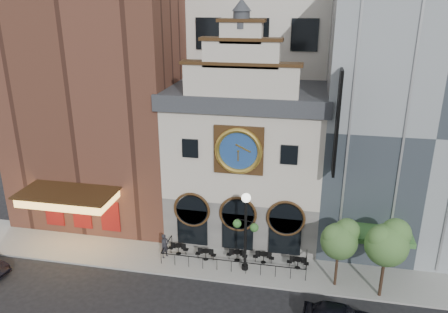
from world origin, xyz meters
The scene contains 15 objects.
ground centered at (0.00, 0.00, 0.00)m, with size 120.00×120.00×0.00m, color black.
sidewalk centered at (0.00, 2.50, 0.07)m, with size 44.00×5.00×0.15m, color gray.
clock_building centered at (0.00, 7.82, 6.69)m, with size 12.60×8.78×18.65m.
theater_building centered at (-13.00, 9.96, 12.60)m, with size 14.00×15.60×25.00m.
retail_building centered at (12.99, 9.99, 10.14)m, with size 14.00×14.40×20.00m.
cafe_railing centered at (0.00, 2.50, 0.60)m, with size 10.60×2.60×0.90m, color black, non-canonical shape.
bistro_0 centered at (-4.43, 2.73, 0.61)m, with size 1.58×0.68×0.90m.
bistro_1 centered at (-2.18, 2.40, 0.61)m, with size 1.58×0.68×0.90m.
bistro_2 centered at (0.15, 2.73, 0.61)m, with size 1.58×0.68×0.90m.
bistro_3 centered at (2.14, 2.83, 0.61)m, with size 1.58×0.68×0.90m.
bistro_4 centered at (4.68, 2.63, 0.61)m, with size 1.58×0.68×0.90m.
pedestrian centered at (-5.32, 2.15, 1.11)m, with size 0.70×0.46×1.92m, color black.
lamppost centered at (0.91, 1.75, 3.90)m, with size 1.90×0.96×6.06m.
tree_left centered at (7.34, 1.18, 3.77)m, with size 2.56×2.47×4.94m.
tree_right centered at (10.22, 0.58, 4.20)m, with size 2.87×2.76×5.53m.
Camera 1 is at (4.75, -25.23, 18.75)m, focal length 35.00 mm.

